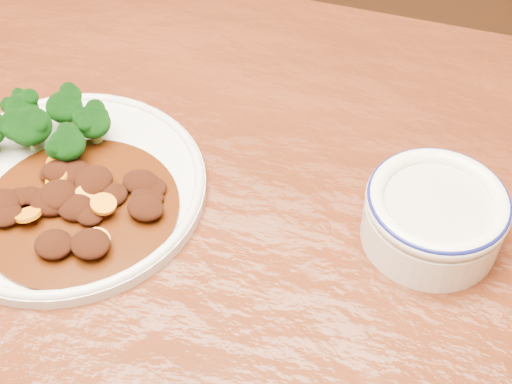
% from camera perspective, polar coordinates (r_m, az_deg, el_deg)
% --- Properties ---
extents(dining_table, '(1.51, 0.92, 0.75)m').
position_cam_1_polar(dining_table, '(0.77, -9.22, -7.26)').
color(dining_table, '#59230F').
rests_on(dining_table, ground).
extents(dinner_plate, '(0.28, 0.28, 0.02)m').
position_cam_1_polar(dinner_plate, '(0.75, -14.84, 0.41)').
color(dinner_plate, silver).
rests_on(dinner_plate, dining_table).
extents(broccoli_florets, '(0.13, 0.10, 0.05)m').
position_cam_1_polar(broccoli_florets, '(0.78, -16.67, 5.21)').
color(broccoli_florets, '#73914B').
rests_on(broccoli_florets, dinner_plate).
extents(mince_stew, '(0.19, 0.19, 0.03)m').
position_cam_1_polar(mince_stew, '(0.71, -14.01, -0.88)').
color(mince_stew, '#421A07').
rests_on(mince_stew, dinner_plate).
extents(dip_bowl, '(0.13, 0.13, 0.06)m').
position_cam_1_polar(dip_bowl, '(0.69, 14.07, -1.75)').
color(dip_bowl, white).
rests_on(dip_bowl, dining_table).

